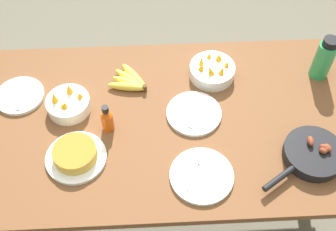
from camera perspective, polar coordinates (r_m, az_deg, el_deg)
ground_plane at (r=2.43m, az=0.00°, el=-10.83°), size 14.00×14.00×0.00m
dining_table at (r=1.88m, az=0.00°, el=-2.20°), size 1.71×0.93×0.73m
banana_bunch at (r=1.92m, az=-5.08°, el=4.64°), size 0.19×0.18×0.04m
skillet at (r=1.77m, az=18.99°, el=-4.97°), size 0.35×0.28×0.08m
frittata_plate_center at (r=1.71m, az=-12.43°, el=-5.25°), size 0.24×0.24×0.06m
empty_plate_near_front at (r=1.99m, az=-19.44°, el=2.54°), size 0.22×0.22×0.02m
empty_plate_far_left at (r=1.82m, az=3.52°, el=0.27°), size 0.24×0.24×0.02m
empty_plate_far_right at (r=1.65m, az=4.57°, el=-8.13°), size 0.25×0.25×0.02m
fruit_bowl_mango at (r=1.95m, az=6.00°, el=6.09°), size 0.21×0.21×0.11m
fruit_bowl_citrus at (r=1.86m, az=-13.35°, el=1.57°), size 0.19×0.19×0.11m
water_bottle at (r=2.02m, az=20.37°, el=7.23°), size 0.09×0.09×0.22m
hot_sauce_bottle at (r=1.75m, az=-8.26°, el=-0.50°), size 0.05×0.05×0.14m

